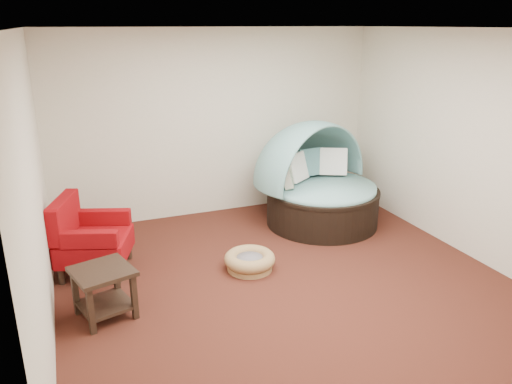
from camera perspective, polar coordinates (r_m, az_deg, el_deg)
name	(u,v)px	position (r m, az deg, el deg)	size (l,w,h in m)	color
floor	(284,281)	(5.91, 3.23, -10.07)	(5.00, 5.00, 0.00)	#482014
wall_back	(217,124)	(7.66, -4.49, 7.78)	(5.00, 5.00, 0.00)	beige
wall_front	(453,263)	(3.43, 21.59, -7.58)	(5.00, 5.00, 0.00)	beige
wall_left	(35,192)	(4.91, -23.97, -0.04)	(5.00, 5.00, 0.00)	beige
wall_right	(468,145)	(6.80, 23.04, 4.96)	(5.00, 5.00, 0.00)	beige
ceiling	(289,28)	(5.18, 3.82, 18.19)	(5.00, 5.00, 0.00)	white
canopy_daybed	(318,177)	(7.39, 7.13, 1.71)	(2.14, 2.11, 1.52)	black
pet_basket	(250,261)	(6.11, -0.72, -7.86)	(0.83, 0.83, 0.22)	olive
red_armchair	(89,238)	(6.26, -18.56, -5.00)	(1.02, 1.02, 0.93)	black
side_table	(104,286)	(5.32, -17.02, -10.25)	(0.68, 0.68, 0.53)	black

